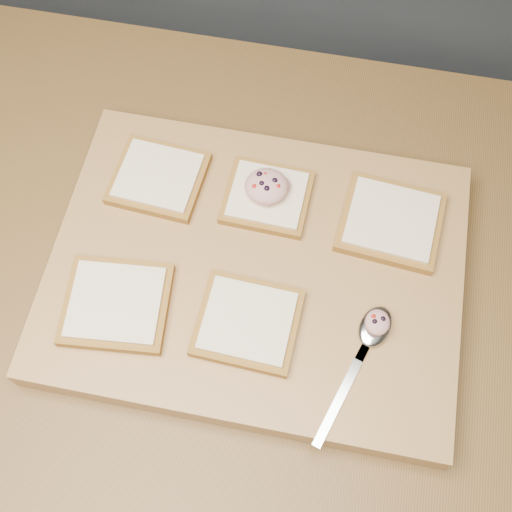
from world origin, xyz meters
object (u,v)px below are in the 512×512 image
(cutting_board, at_px, (256,271))
(tuna_salad_dollop, at_px, (267,186))
(bread_far_center, at_px, (267,197))
(spoon, at_px, (370,336))

(cutting_board, distance_m, tuna_salad_dollop, 0.11)
(bread_far_center, height_order, spoon, bread_far_center)
(cutting_board, distance_m, spoon, 0.17)
(tuna_salad_dollop, bearing_deg, bread_far_center, -59.62)
(cutting_board, relative_size, tuna_salad_dollop, 9.15)
(cutting_board, xyz_separation_m, spoon, (0.16, -0.07, 0.03))
(spoon, bearing_deg, cutting_board, 155.90)
(cutting_board, bearing_deg, spoon, -24.10)
(bread_far_center, bearing_deg, tuna_salad_dollop, 120.38)
(tuna_salad_dollop, bearing_deg, cutting_board, -86.90)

